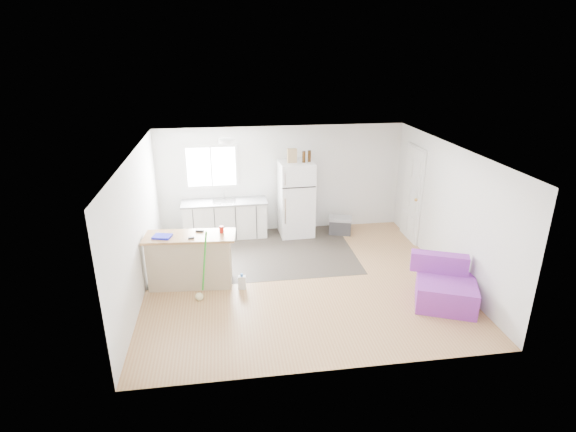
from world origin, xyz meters
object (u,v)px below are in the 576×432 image
object	(u,v)px
purple_seat	(444,288)
blue_tray	(162,236)
kitchen_cabinets	(225,219)
mop	(201,287)
bottle_left	(304,157)
cooler	(340,225)
bottle_right	(309,156)
peninsula	(190,260)
cleaner_jug	(242,282)
cardboard_box	(292,156)
red_cup	(222,229)
refrigerator	(296,199)

from	to	relation	value
purple_seat	blue_tray	distance (m)	4.82
kitchen_cabinets	mop	xyz separation A→B (m)	(-0.45, -2.63, -0.19)
bottle_left	kitchen_cabinets	bearing A→B (deg)	175.66
mop	cooler	bearing A→B (deg)	10.41
mop	bottle_right	bearing A→B (deg)	19.49
peninsula	blue_tray	distance (m)	0.66
kitchen_cabinets	bottle_right	world-z (taller)	bottle_right
cleaner_jug	cardboard_box	xyz separation A→B (m)	(1.24, 2.30, 1.70)
bottle_left	cooler	bearing A→B (deg)	-4.65
bottle_right	kitchen_cabinets	bearing A→B (deg)	177.54
kitchen_cabinets	bottle_left	world-z (taller)	bottle_left
cooler	bottle_left	distance (m)	1.81
purple_seat	cleaner_jug	bearing A→B (deg)	-172.85
kitchen_cabinets	bottle_right	bearing A→B (deg)	-3.14
kitchen_cabinets	bottle_right	distance (m)	2.32
purple_seat	mop	bearing A→B (deg)	-166.87
red_cup	bottle_left	size ratio (longest dim) A/B	0.48
peninsula	blue_tray	xyz separation A→B (m)	(-0.43, -0.03, 0.49)
kitchen_cabinets	cardboard_box	bearing A→B (deg)	-4.29
bottle_left	bottle_right	size ratio (longest dim) A/B	1.00
refrigerator	blue_tray	distance (m)	3.37
red_cup	bottle_left	bearing A→B (deg)	47.15
cardboard_box	bottle_left	distance (m)	0.25
refrigerator	cleaner_jug	xyz separation A→B (m)	(-1.34, -2.32, -0.71)
cardboard_box	blue_tray	bearing A→B (deg)	-141.32
blue_tray	cardboard_box	size ratio (longest dim) A/B	1.00
refrigerator	mop	world-z (taller)	refrigerator
kitchen_cabinets	purple_seat	distance (m)	4.87
cooler	mop	world-z (taller)	mop
mop	red_cup	size ratio (longest dim) A/B	10.46
refrigerator	bottle_right	xyz separation A→B (m)	(0.28, -0.01, 0.96)
peninsula	mop	distance (m)	0.61
red_cup	blue_tray	distance (m)	1.01
purple_seat	bottle_right	bearing A→B (deg)	140.37
mop	bottle_right	size ratio (longest dim) A/B	5.02
cooler	bottle_left	world-z (taller)	bottle_left
refrigerator	cooler	bearing A→B (deg)	-9.53
kitchen_cabinets	mop	world-z (taller)	mop
blue_tray	cooler	bearing A→B (deg)	27.93
peninsula	cleaner_jug	world-z (taller)	peninsula
kitchen_cabinets	peninsula	distance (m)	2.20
cooler	mop	xyz separation A→B (m)	(-3.04, -2.43, 0.03)
cardboard_box	kitchen_cabinets	bearing A→B (deg)	176.40
peninsula	bottle_right	world-z (taller)	bottle_right
red_cup	bottle_left	xyz separation A→B (m)	(1.80, 1.94, 0.78)
purple_seat	cleaner_jug	size ratio (longest dim) A/B	4.10
kitchen_cabinets	blue_tray	world-z (taller)	kitchen_cabinets
peninsula	cardboard_box	xyz separation A→B (m)	(2.12, 2.01, 1.34)
cooler	cardboard_box	distance (m)	1.97
kitchen_cabinets	cardboard_box	size ratio (longest dim) A/B	6.23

